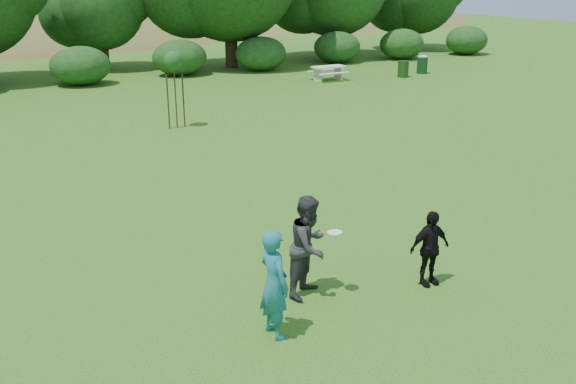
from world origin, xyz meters
name	(u,v)px	position (x,y,z in m)	size (l,w,h in m)	color
ground	(369,296)	(0.00, 0.00, 0.00)	(120.00, 120.00, 0.00)	#19470C
player_teal	(274,284)	(-2.09, -0.29, 0.91)	(0.66, 0.44, 1.82)	#196770
player_grey	(309,246)	(-0.87, 0.65, 0.94)	(0.91, 0.71, 1.88)	#2A2A2D
player_black	(430,248)	(1.26, -0.12, 0.73)	(0.85, 0.35, 1.45)	black
trash_can_near	(403,69)	(16.63, 19.74, 0.45)	(0.60, 0.60, 0.90)	#183B15
frisbee	(335,233)	(-0.52, 0.38, 1.22)	(0.27, 0.27, 0.04)	white
sapling	(174,63)	(1.53, 14.30, 2.42)	(0.70, 0.70, 2.85)	#382815
picnic_table	(328,71)	(12.44, 20.85, 0.52)	(1.80, 1.48, 0.76)	silver
trash_can_lidded	(422,64)	(18.45, 20.29, 0.54)	(0.60, 0.60, 1.05)	#13351D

